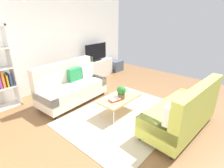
% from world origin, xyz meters
% --- Properties ---
extents(ground_plane, '(7.68, 7.68, 0.00)m').
position_xyz_m(ground_plane, '(0.00, 0.00, 0.00)').
color(ground_plane, brown).
extents(wall_far, '(6.40, 0.12, 2.90)m').
position_xyz_m(wall_far, '(0.00, 2.80, 1.45)').
color(wall_far, white).
rests_on(wall_far, ground_plane).
extents(area_rug, '(2.90, 2.20, 0.01)m').
position_xyz_m(area_rug, '(-0.04, -0.16, 0.01)').
color(area_rug, beige).
rests_on(area_rug, ground_plane).
extents(couch_beige, '(1.95, 0.95, 1.10)m').
position_xyz_m(couch_beige, '(-0.38, 1.46, 0.45)').
color(couch_beige, beige).
rests_on(couch_beige, ground_plane).
extents(couch_green, '(1.95, 0.96, 1.10)m').
position_xyz_m(couch_green, '(0.29, -1.38, 0.44)').
color(couch_green, '#C1CC51').
rests_on(couch_green, ground_plane).
extents(coffee_table, '(1.10, 0.56, 0.42)m').
position_xyz_m(coffee_table, '(0.01, 0.04, 0.39)').
color(coffee_table, tan).
rests_on(coffee_table, ground_plane).
extents(tv_console, '(1.40, 0.44, 0.64)m').
position_xyz_m(tv_console, '(1.53, 2.46, 0.32)').
color(tv_console, silver).
rests_on(tv_console, ground_plane).
extents(tv, '(1.00, 0.20, 0.64)m').
position_xyz_m(tv, '(1.53, 2.44, 0.95)').
color(tv, black).
rests_on(tv, tv_console).
extents(storage_trunk, '(0.52, 0.40, 0.44)m').
position_xyz_m(storage_trunk, '(2.63, 2.36, 0.22)').
color(storage_trunk, '#4C5666').
rests_on(storage_trunk, ground_plane).
extents(potted_plant, '(0.22, 0.22, 0.33)m').
position_xyz_m(potted_plant, '(-0.01, -0.02, 0.60)').
color(potted_plant, brown).
rests_on(potted_plant, coffee_table).
extents(table_book_0, '(0.27, 0.23, 0.03)m').
position_xyz_m(table_book_0, '(-0.20, 0.03, 0.44)').
color(table_book_0, red).
rests_on(table_book_0, coffee_table).
extents(table_book_1, '(0.28, 0.23, 0.03)m').
position_xyz_m(table_book_1, '(-0.20, 0.03, 0.47)').
color(table_book_1, silver).
rests_on(table_book_1, table_book_0).
extents(vase_0, '(0.09, 0.09, 0.19)m').
position_xyz_m(vase_0, '(0.95, 2.51, 0.74)').
color(vase_0, '#4C72B2').
rests_on(vase_0, tv_console).
extents(bottle_0, '(0.05, 0.05, 0.16)m').
position_xyz_m(bottle_0, '(1.10, 2.42, 0.72)').
color(bottle_0, orange).
rests_on(bottle_0, tv_console).
extents(bottle_1, '(0.05, 0.05, 0.16)m').
position_xyz_m(bottle_1, '(1.19, 2.42, 0.72)').
color(bottle_1, orange).
rests_on(bottle_1, tv_console).
extents(bottle_2, '(0.05, 0.05, 0.20)m').
position_xyz_m(bottle_2, '(1.29, 2.42, 0.74)').
color(bottle_2, '#3F8C4C').
rests_on(bottle_2, tv_console).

